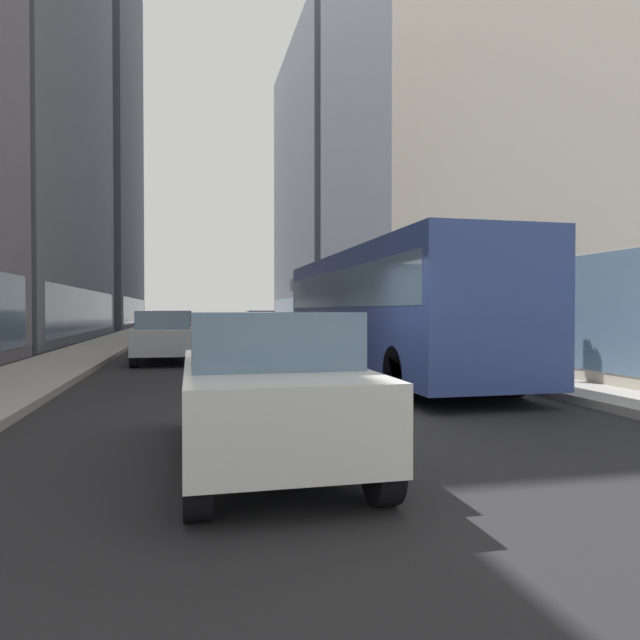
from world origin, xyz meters
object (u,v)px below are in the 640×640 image
car_black_suv (175,325)px  pedestrian_with_handbag (531,336)px  car_red_coupe (172,328)px  car_blue_hatchback (177,323)px  dalmatian_dog (361,376)px  car_white_van (266,385)px  car_grey_wagon (260,322)px  pedestrian_in_coat (450,330)px  transit_bus (382,305)px  traffic_light_near (500,275)px  car_silver_sedan (164,336)px

car_black_suv → pedestrian_with_handbag: bearing=-65.1°
car_red_coupe → car_black_suv: size_ratio=1.11×
car_blue_hatchback → dalmatian_dog: 27.39m
car_black_suv → pedestrian_with_handbag: 21.25m
car_black_suv → car_white_van: (1.60, -25.46, 0.00)m
car_red_coupe → car_grey_wagon: size_ratio=0.96×
car_grey_wagon → car_blue_hatchback: bearing=-147.4°
car_red_coupe → pedestrian_in_coat: size_ratio=2.60×
car_grey_wagon → pedestrian_in_coat: (3.28, -23.32, 0.19)m
car_grey_wagon → dalmatian_dog: 30.80m
transit_bus → dalmatian_dog: 5.11m
car_blue_hatchback → dalmatian_dog: bearing=-82.4°
car_red_coupe → pedestrian_with_handbag: 16.83m
pedestrian_with_handbag → traffic_light_near: 2.03m
car_white_van → pedestrian_with_handbag: bearing=40.1°
traffic_light_near → pedestrian_with_handbag: bearing=28.8°
dalmatian_dog → car_silver_sedan: bearing=111.3°
transit_bus → car_white_van: transit_bus is taller
car_blue_hatchback → car_grey_wagon: bearing=32.6°
pedestrian_with_handbag → pedestrian_in_coat: bearing=91.1°
car_white_van → traffic_light_near: size_ratio=1.25×
transit_bus → pedestrian_with_handbag: transit_bus is taller
car_blue_hatchback → traffic_light_near: bearing=-72.7°
car_blue_hatchback → traffic_light_near: traffic_light_near is taller
car_grey_wagon → car_silver_sedan: same height
car_grey_wagon → traffic_light_near: (2.10, -28.29, 1.61)m
traffic_light_near → car_white_van: bearing=-138.0°
car_red_coupe → car_grey_wagon: same height
car_grey_wagon → car_white_van: (-4.00, -33.79, -0.00)m
dalmatian_dog → pedestrian_with_handbag: size_ratio=0.57×
car_white_van → dalmatian_dog: size_ratio=4.41×
dalmatian_dog → pedestrian_in_coat: size_ratio=0.57×
car_grey_wagon → car_blue_hatchback: same height
car_white_van → car_red_coupe: bearing=94.5°
pedestrian_with_handbag → pedestrian_in_coat: (-0.08, 4.28, -0.00)m
car_black_suv → transit_bus: bearing=-72.6°
car_blue_hatchback → car_white_van: bearing=-87.0°
traffic_light_near → car_grey_wagon: bearing=94.2°
transit_bus → pedestrian_in_coat: bearing=41.2°
pedestrian_in_coat → car_black_suv: bearing=120.6°
car_white_van → pedestrian_with_handbag: pedestrian_with_handbag is taller
traffic_light_near → transit_bus: bearing=135.0°
car_black_suv → pedestrian_in_coat: size_ratio=2.35×
car_red_coupe → transit_bus: bearing=-66.4°
car_red_coupe → pedestrian_in_coat: 13.35m
transit_bus → car_red_coupe: transit_bus is taller
car_grey_wagon → car_black_suv: (-5.60, -8.33, -0.01)m
car_black_suv → traffic_light_near: bearing=-68.9°
car_silver_sedan → car_white_van: same height
car_red_coupe → traffic_light_near: size_ratio=1.29×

